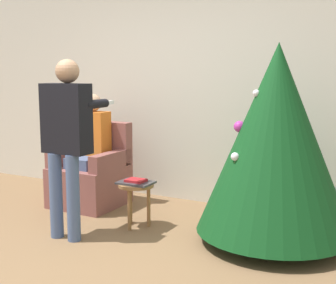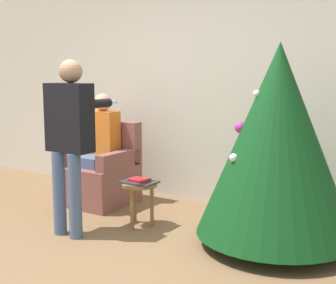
# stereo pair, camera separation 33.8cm
# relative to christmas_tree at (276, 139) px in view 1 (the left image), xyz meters

# --- Properties ---
(ground_plane) EXTENTS (14.00, 14.00, 0.00)m
(ground_plane) POSITION_rel_christmas_tree_xyz_m (-1.36, -1.30, -0.94)
(ground_plane) COLOR brown
(wall_back) EXTENTS (8.00, 0.06, 2.70)m
(wall_back) POSITION_rel_christmas_tree_xyz_m (-1.36, 0.93, 0.41)
(wall_back) COLOR beige
(wall_back) RESTS_ON ground_plane
(christmas_tree) EXTENTS (1.37, 1.37, 1.77)m
(christmas_tree) POSITION_rel_christmas_tree_xyz_m (0.00, 0.00, 0.00)
(christmas_tree) COLOR brown
(christmas_tree) RESTS_ON ground_plane
(armchair) EXTENTS (0.72, 0.72, 0.94)m
(armchair) POSITION_rel_christmas_tree_xyz_m (-2.18, 0.21, -0.61)
(armchair) COLOR brown
(armchair) RESTS_ON ground_plane
(person_seated) EXTENTS (0.36, 0.46, 1.27)m
(person_seated) POSITION_rel_christmas_tree_xyz_m (-2.18, 0.19, -0.24)
(person_seated) COLOR #475B84
(person_seated) RESTS_ON ground_plane
(person_standing) EXTENTS (0.46, 0.57, 1.64)m
(person_standing) POSITION_rel_christmas_tree_xyz_m (-1.70, -0.76, 0.04)
(person_standing) COLOR #475B84
(person_standing) RESTS_ON ground_plane
(side_stool) EXTENTS (0.35, 0.35, 0.44)m
(side_stool) POSITION_rel_christmas_tree_xyz_m (-1.31, -0.22, -0.58)
(side_stool) COLOR olive
(side_stool) RESTS_ON ground_plane
(laptop) EXTENTS (0.33, 0.25, 0.02)m
(laptop) POSITION_rel_christmas_tree_xyz_m (-1.31, -0.22, -0.49)
(laptop) COLOR #38383D
(laptop) RESTS_ON side_stool
(book) EXTENTS (0.19, 0.15, 0.02)m
(book) POSITION_rel_christmas_tree_xyz_m (-1.31, -0.22, -0.47)
(book) COLOR #B21E23
(book) RESTS_ON laptop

